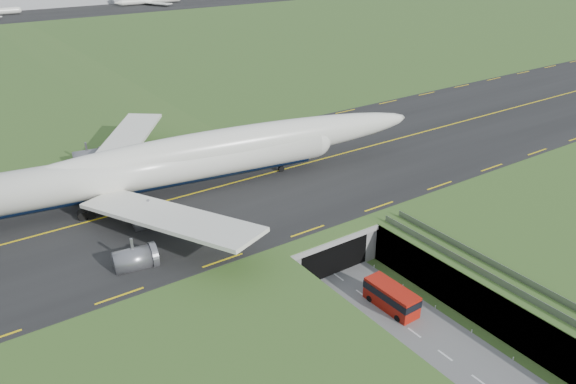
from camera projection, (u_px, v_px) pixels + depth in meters
ground at (371, 302)px, 76.28m from camera, size 900.00×900.00×0.00m
airfield_deck at (372, 284)px, 75.00m from camera, size 800.00×800.00×6.00m
trench_road at (411, 331)px, 70.65m from camera, size 12.00×75.00×0.20m
taxiway at (246, 180)px, 98.26m from camera, size 800.00×44.00×0.18m
tunnel_portal at (300, 231)px, 87.31m from camera, size 17.00×22.30×6.00m
guideway at (555, 314)px, 65.39m from camera, size 3.00×53.00×7.05m
jumbo_jet at (170, 164)px, 91.17m from camera, size 93.32×59.79×19.98m
shuttle_tram at (391, 297)px, 74.35m from camera, size 3.21×7.97×3.22m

